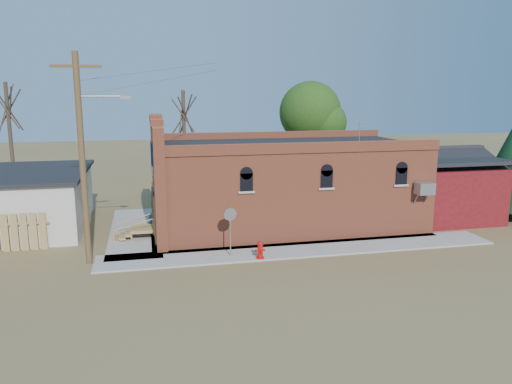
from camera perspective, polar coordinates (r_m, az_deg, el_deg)
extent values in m
plane|color=brown|center=(22.67, 2.44, -7.63)|extent=(120.00, 120.00, 0.00)
cube|color=#9E9991|center=(23.88, 5.38, -6.57)|extent=(19.00, 2.20, 0.08)
cube|color=#9E9991|center=(27.68, -13.62, -4.33)|extent=(2.60, 10.00, 0.08)
cube|color=#C75D3C|center=(27.75, 3.53, 0.70)|extent=(14.00, 7.00, 4.50)
cube|color=black|center=(27.42, 3.59, 5.43)|extent=(13.80, 6.80, 0.12)
cube|color=#C75D3C|center=(26.57, -11.12, 1.46)|extent=(0.50, 7.40, 5.80)
cube|color=navy|center=(25.22, -11.82, 3.43)|extent=(0.08, 1.10, 1.56)
cube|color=#94949A|center=(26.56, 18.72, 0.40)|extent=(0.85, 0.65, 0.60)
cube|color=#5C0F11|center=(31.81, 20.19, 0.20)|extent=(5.00, 6.00, 3.20)
cylinder|color=brown|center=(22.23, -19.23, 3.30)|extent=(0.26, 0.26, 9.00)
cube|color=brown|center=(22.06, -19.90, 13.38)|extent=(2.00, 0.12, 0.12)
cylinder|color=#94949A|center=(21.95, -17.32, 10.41)|extent=(1.80, 0.08, 0.08)
cube|color=#94949A|center=(21.90, -14.66, 10.42)|extent=(0.45, 0.22, 0.14)
cylinder|color=#493C2A|center=(33.98, -8.17, 5.12)|extent=(0.24, 0.24, 7.50)
cylinder|color=#493C2A|center=(35.85, -26.18, 4.80)|extent=(0.24, 0.24, 8.00)
cylinder|color=#493C2A|center=(36.35, 6.12, 4.62)|extent=(0.28, 0.28, 6.30)
sphere|color=#244413|center=(36.13, 6.22, 9.03)|extent=(4.40, 4.40, 4.40)
cylinder|color=#BE0E0A|center=(22.45, 0.49, -7.51)|extent=(0.40, 0.40, 0.07)
cylinder|color=#BE0E0A|center=(22.34, 0.49, -6.70)|extent=(0.27, 0.27, 0.60)
sphere|color=#BE0E0A|center=(22.25, 0.49, -5.93)|extent=(0.24, 0.24, 0.24)
cylinder|color=#BE0E0A|center=(22.20, 0.58, -6.80)|extent=(0.13, 0.15, 0.11)
cylinder|color=#BE0E0A|center=(22.31, 0.10, -6.71)|extent=(0.15, 0.13, 0.11)
cylinder|color=#BE0E0A|center=(22.37, 0.88, -6.66)|extent=(0.15, 0.13, 0.11)
cylinder|color=#94949A|center=(22.52, -2.95, -4.83)|extent=(0.07, 0.07, 2.03)
cylinder|color=#94949A|center=(22.27, -2.96, -2.56)|extent=(0.61, 0.13, 0.61)
cylinder|color=red|center=(22.30, -2.98, -2.53)|extent=(0.61, 0.13, 0.61)
cylinder|color=navy|center=(27.72, -11.59, -3.28)|extent=(0.62, 0.62, 0.80)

